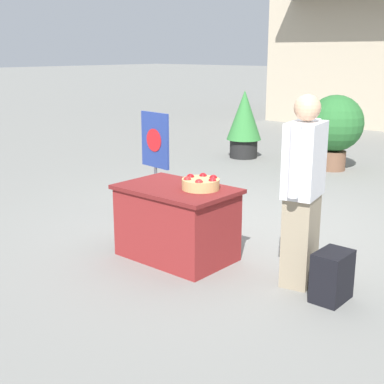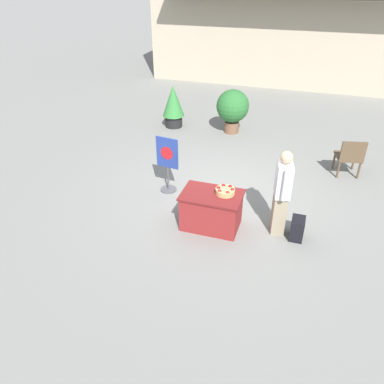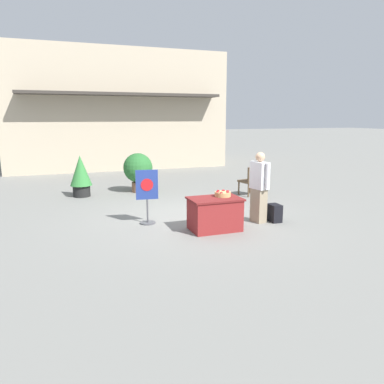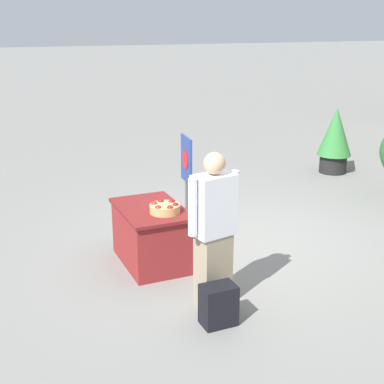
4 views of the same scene
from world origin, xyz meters
name	(u,v)px [view 1 (image 1 of 4)]	position (x,y,z in m)	size (l,w,h in m)	color
ground_plane	(238,226)	(0.00, 0.00, 0.00)	(120.00, 120.00, 0.00)	slate
display_table	(177,222)	(0.11, -1.20, 0.36)	(1.13, 0.75, 0.72)	maroon
apple_basket	(201,183)	(0.34, -1.11, 0.78)	(0.36, 0.36, 0.13)	tan
person_visitor	(303,191)	(1.34, -0.96, 0.84)	(0.34, 0.60, 1.66)	gray
backpack	(332,276)	(1.72, -1.07, 0.21)	(0.24, 0.34, 0.42)	black
poster_board	(155,160)	(-1.16, -0.20, 0.67)	(0.51, 0.36, 1.27)	#4C4C51
potted_plant_near_right	(244,122)	(-2.40, 3.48, 0.70)	(0.66, 0.66, 1.29)	black
potted_plant_far_left	(335,126)	(-0.58, 3.57, 0.77)	(0.96, 0.96, 1.29)	brown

